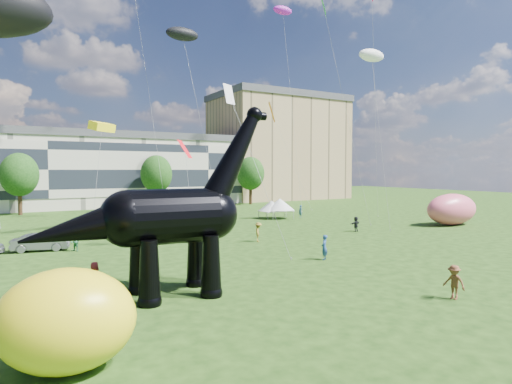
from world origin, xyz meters
TOP-DOWN VIEW (x-y plane):
  - ground at (0.00, 0.00)m, footprint 220.00×220.00m
  - terrace_row at (-8.00, 62.00)m, footprint 78.00×11.00m
  - apartment_block at (40.00, 65.00)m, footprint 28.00×18.00m
  - tree_mid_left at (-12.00, 53.00)m, footprint 5.20×5.20m
  - tree_mid_right at (8.00, 53.00)m, footprint 5.20×5.20m
  - tree_far_right at (26.00, 53.00)m, footprint 5.20×5.20m
  - dinosaur_sculpture at (-6.53, 4.21)m, footprint 12.72×3.61m
  - car_grey at (-11.26, 21.05)m, footprint 4.45×2.25m
  - car_white at (3.55, 27.47)m, footprint 5.98×4.11m
  - car_dark at (1.94, 20.16)m, footprint 3.14×4.94m
  - gazebo_near at (16.93, 31.18)m, footprint 3.55×3.55m
  - gazebo_far at (17.81, 30.49)m, footprint 4.68×4.68m
  - inflatable_pink at (31.66, 14.78)m, footprint 7.47×3.85m
  - inflatable_yellow at (-11.82, -2.24)m, footprint 5.12×4.43m
  - visitors at (5.27, 13.49)m, footprint 31.02×34.72m
  - kites at (-0.60, 18.87)m, footprint 65.80×50.66m

SIDE VIEW (x-z plane):
  - ground at x=0.00m, z-range 0.00..0.00m
  - car_dark at x=1.94m, z-range 0.00..1.33m
  - car_grey at x=-11.26m, z-range 0.00..1.40m
  - car_white at x=3.55m, z-range 0.00..1.52m
  - visitors at x=5.27m, z-range -0.06..1.75m
  - inflatable_yellow at x=-11.82m, z-range 0.00..3.36m
  - gazebo_near at x=16.93m, z-range 0.49..2.88m
  - inflatable_pink at x=31.66m, z-range 0.00..3.70m
  - gazebo_far at x=17.81m, z-range 0.54..3.23m
  - dinosaur_sculpture at x=-6.53m, z-range -1.27..9.14m
  - terrace_row at x=-8.00m, z-range 0.00..12.00m
  - tree_mid_left at x=-12.00m, z-range 1.57..11.01m
  - tree_mid_right at x=8.00m, z-range 1.57..11.01m
  - tree_far_right at x=26.00m, z-range 1.57..11.01m
  - apartment_block at x=40.00m, z-range 0.00..22.00m
  - kites at x=-0.60m, z-range 4.50..33.35m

